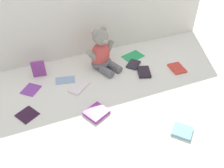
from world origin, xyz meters
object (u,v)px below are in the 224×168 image
Objects in this scene: book_case_0 at (133,64)px; book_case_8 at (133,56)px; book_case_6 at (144,72)px; book_case_9 at (27,114)px; book_case_3 at (97,112)px; teddy_bear at (101,53)px; book_case_1 at (39,69)px; book_case_4 at (177,68)px; book_case_5 at (182,131)px; book_case_10 at (65,80)px; book_case_7 at (31,89)px; book_case_2 at (79,87)px.

book_case_0 reaches higher than book_case_8.
book_case_9 is at bearing 24.81° from book_case_6.
book_case_3 is at bearing -91.94° from book_case_0.
teddy_bear is 0.23m from book_case_0.
book_case_6 reaches higher than book_case_0.
book_case_8 is at bearing -70.92° from book_case_3.
book_case_1 is 0.96× the size of book_case_4.
book_case_10 is (-0.44, 0.60, -0.00)m from book_case_5.
book_case_5 is (-0.02, -0.59, 0.00)m from book_case_0.
book_case_7 is at bearing 16.51° from book_case_3.
book_case_6 is 0.19m from book_case_8.
book_case_10 is at bearing 170.14° from teddy_bear.
book_case_7 is at bearing 174.39° from book_case_4.
teddy_bear is 0.26m from book_case_8.
book_case_0 is 0.59m from book_case_5.
book_case_1 is 0.88m from book_case_4.
book_case_6 is at bearing -10.96° from book_case_1.
book_case_10 is (-0.26, -0.05, -0.10)m from teddy_bear.
book_case_6 is (0.42, -0.01, 0.00)m from book_case_2.
book_case_0 is at bearing -75.09° from book_case_3.
book_case_3 is at bearing -32.36° from book_case_2.
book_case_3 is 0.64m from book_case_4.
teddy_bear is 2.74× the size of book_case_0.
book_case_4 is at bearing -117.10° from book_case_9.
book_case_1 is at bearing -144.07° from book_case_0.
book_case_5 is at bearing -42.52° from book_case_1.
book_case_7 is (-0.30, 0.32, -0.01)m from book_case_3.
book_case_5 reaches higher than book_case_7.
book_case_1 is (-0.39, 0.05, -0.05)m from teddy_bear.
book_case_3 is at bearing -54.41° from book_case_1.
teddy_bear is 2.31× the size of book_case_10.
book_case_10 is at bearing 4.44° from book_case_6.
book_case_0 is at bearing -59.02° from book_case_6.
book_case_7 and book_case_8 have the same top height.
book_case_2 is 0.28m from book_case_7.
book_case_4 is 0.31m from book_case_8.
book_case_9 is (-0.04, -0.19, -0.00)m from book_case_7.
book_case_6 is (0.22, -0.17, -0.09)m from teddy_bear.
teddy_bear reaches higher than book_case_2.
teddy_bear reaches higher than book_case_6.
book_case_2 is at bearing 42.04° from book_case_10.
book_case_9 is (-0.73, -0.09, -0.00)m from book_case_6.
book_case_0 is 1.00× the size of book_case_7.
book_case_6 is at bearing -146.98° from book_case_7.
book_case_1 reaches higher than book_case_2.
book_case_3 is 0.44m from book_case_5.
book_case_8 is (0.24, 0.03, -0.10)m from teddy_bear.
book_case_3 is 1.18× the size of book_case_5.
book_case_6 is 1.13× the size of book_case_7.
book_case_6 is (0.39, 0.22, -0.00)m from book_case_3.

